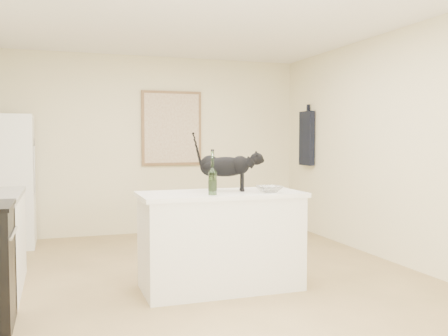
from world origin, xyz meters
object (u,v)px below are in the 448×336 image
black_cat (225,169)px  wine_bottle (213,175)px  fridge (6,181)px  glass_bowl (269,189)px

black_cat → wine_bottle: 0.34m
fridge → black_cat: (2.12, -2.48, 0.26)m
fridge → black_cat: size_ratio=2.89×
fridge → wine_bottle: (1.91, -2.74, 0.23)m
wine_bottle → glass_bowl: size_ratio=1.46×
fridge → black_cat: bearing=-49.4°
black_cat → wine_bottle: bearing=-112.0°
black_cat → wine_bottle: black_cat is taller
fridge → glass_bowl: bearing=-47.6°
black_cat → wine_bottle: size_ratio=1.68×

